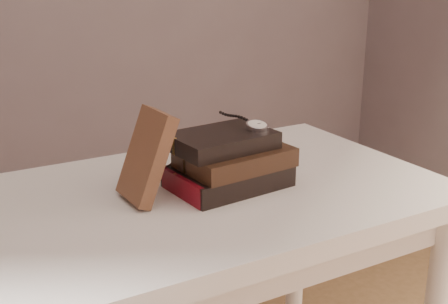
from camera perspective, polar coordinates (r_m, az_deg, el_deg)
table at (r=1.20m, az=-2.69°, el=-7.90°), size 1.00×0.60×0.75m
book_stack at (r=1.17m, az=0.48°, el=-0.92°), size 0.25×0.18×0.11m
journal at (r=1.10m, az=-7.64°, el=-0.41°), size 0.10×0.11×0.18m
pocket_watch at (r=1.18m, az=3.01°, el=2.71°), size 0.05×0.15×0.02m
eyeglasses at (r=1.19m, az=-4.92°, el=-0.13°), size 0.10×0.12×0.05m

